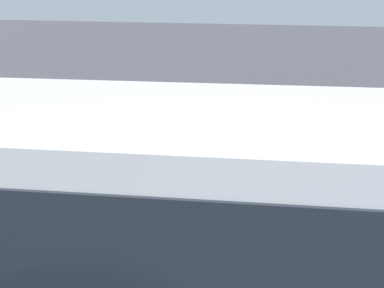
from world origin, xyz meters
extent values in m
plane|color=#38383D|center=(0.00, 0.00, 0.00)|extent=(80.00, 80.00, 0.00)
cube|color=#B7BABF|center=(-0.40, 5.26, 1.85)|extent=(10.58, 3.27, 2.80)
cube|color=black|center=(-0.30, 3.99, 2.41)|extent=(8.73, 0.70, 1.01)
cube|color=black|center=(-0.49, 6.53, 2.41)|extent=(8.73, 0.70, 1.01)
cube|color=#198C3F|center=(-0.30, 4.00, 1.29)|extent=(9.15, 0.72, 0.28)
cylinder|color=black|center=(-2.02, 2.76, 0.45)|extent=(0.12, 0.12, 0.74)
cube|color=black|center=(-2.02, 2.72, 0.05)|extent=(0.11, 0.26, 0.10)
cylinder|color=black|center=(-2.18, 2.76, 0.45)|extent=(0.12, 0.12, 0.74)
cube|color=black|center=(-2.18, 2.72, 0.05)|extent=(0.11, 0.26, 0.10)
cube|color=#D8F233|center=(-2.10, 2.76, 1.14)|extent=(0.39, 0.29, 0.62)
cube|color=silver|center=(-2.10, 2.76, 1.14)|extent=(0.40, 0.30, 0.06)
cylinder|color=#D8F233|center=(-1.86, 2.77, 1.15)|extent=(0.09, 0.09, 0.59)
sphere|color=tan|center=(-1.86, 2.77, 0.86)|extent=(0.09, 0.09, 0.09)
cylinder|color=#D8F233|center=(-2.34, 2.76, 1.15)|extent=(0.09, 0.09, 0.59)
sphere|color=tan|center=(-2.34, 2.76, 0.86)|extent=(0.09, 0.09, 0.09)
sphere|color=tan|center=(-2.10, 2.76, 1.58)|extent=(0.23, 0.23, 0.22)
cylinder|color=#473823|center=(-0.87, 2.64, 0.47)|extent=(0.15, 0.15, 0.77)
cube|color=black|center=(-0.88, 2.60, 0.05)|extent=(0.16, 0.28, 0.10)
cylinder|color=#473823|center=(-1.03, 2.68, 0.47)|extent=(0.15, 0.15, 0.77)
cube|color=black|center=(-1.04, 2.64, 0.05)|extent=(0.16, 0.28, 0.10)
cube|color=#3F594C|center=(-0.95, 2.66, 1.18)|extent=(0.44, 0.37, 0.64)
cylinder|color=#3F594C|center=(-0.72, 2.60, 1.19)|extent=(0.11, 0.11, 0.61)
sphere|color=tan|center=(-0.72, 2.60, 0.89)|extent=(0.11, 0.11, 0.09)
cylinder|color=#3F594C|center=(-1.18, 2.72, 1.19)|extent=(0.11, 0.11, 0.61)
sphere|color=tan|center=(-1.18, 2.72, 0.89)|extent=(0.11, 0.11, 0.09)
sphere|color=tan|center=(-0.95, 2.66, 1.64)|extent=(0.28, 0.28, 0.23)
cylinder|color=black|center=(0.35, 2.31, 0.47)|extent=(0.14, 0.14, 0.77)
cube|color=black|center=(0.35, 2.27, 0.05)|extent=(0.14, 0.27, 0.10)
cylinder|color=black|center=(0.19, 2.29, 0.47)|extent=(0.14, 0.14, 0.77)
cube|color=black|center=(0.19, 2.25, 0.05)|extent=(0.14, 0.27, 0.10)
cube|color=navy|center=(0.27, 2.30, 1.17)|extent=(0.42, 0.33, 0.64)
cylinder|color=navy|center=(0.50, 2.33, 1.19)|extent=(0.10, 0.10, 0.61)
sphere|color=tan|center=(0.50, 2.33, 0.89)|extent=(0.10, 0.10, 0.09)
cylinder|color=navy|center=(0.03, 2.26, 1.19)|extent=(0.10, 0.10, 0.61)
sphere|color=tan|center=(0.03, 2.26, 0.89)|extent=(0.10, 0.10, 0.09)
sphere|color=tan|center=(0.27, 2.30, 1.63)|extent=(0.26, 0.26, 0.23)
cylinder|color=black|center=(1.55, 2.48, 0.47)|extent=(0.13, 0.13, 0.76)
cube|color=black|center=(1.55, 2.44, 0.05)|extent=(0.12, 0.27, 0.10)
cylinder|color=black|center=(1.39, 2.47, 0.47)|extent=(0.13, 0.13, 0.76)
cube|color=black|center=(1.39, 2.43, 0.05)|extent=(0.12, 0.27, 0.10)
cube|color=black|center=(1.47, 2.47, 1.17)|extent=(0.40, 0.31, 0.64)
cylinder|color=black|center=(1.71, 2.49, 1.18)|extent=(0.10, 0.10, 0.60)
sphere|color=tan|center=(1.71, 2.49, 0.88)|extent=(0.10, 0.10, 0.09)
cylinder|color=black|center=(1.23, 2.46, 1.18)|extent=(0.10, 0.10, 0.60)
sphere|color=tan|center=(1.23, 2.46, 0.88)|extent=(0.10, 0.10, 0.09)
sphere|color=tan|center=(1.47, 2.47, 1.62)|extent=(0.25, 0.25, 0.23)
torus|color=black|center=(3.20, -2.51, 0.30)|extent=(0.61, 0.26, 0.60)
cylinder|color=silver|center=(3.20, -2.51, 0.30)|extent=(0.14, 0.12, 0.12)
torus|color=black|center=(4.27, -2.76, 1.24)|extent=(0.85, 0.32, 0.85)
cylinder|color=silver|center=(4.27, -2.76, 1.24)|extent=(0.14, 0.14, 0.12)
cylinder|color=silver|center=(3.01, -2.47, 0.60)|extent=(0.64, 0.20, 0.37)
cube|color=red|center=(3.47, -2.57, 0.97)|extent=(0.91, 0.47, 0.82)
cube|color=black|center=(3.80, -2.65, 1.32)|extent=(0.56, 0.33, 0.49)
cylinder|color=silver|center=(3.84, -2.80, 1.05)|extent=(0.40, 0.17, 0.35)
cylinder|color=black|center=(2.86, -2.43, 0.86)|extent=(0.17, 0.57, 0.04)
cube|color=black|center=(3.34, -2.54, 1.24)|extent=(0.57, 0.45, 0.55)
sphere|color=white|center=(2.93, -2.45, 1.12)|extent=(0.31, 0.31, 0.26)
cylinder|color=black|center=(3.17, -2.32, 1.05)|extent=(0.47, 0.19, 0.13)
cylinder|color=black|center=(3.72, -2.45, 1.11)|extent=(0.35, 0.17, 0.37)
cylinder|color=black|center=(3.09, -2.67, 1.05)|extent=(0.47, 0.19, 0.13)
cylinder|color=black|center=(3.63, -2.80, 1.11)|extent=(0.35, 0.17, 0.37)
cube|color=orange|center=(1.16, -3.10, 0.01)|extent=(0.34, 0.34, 0.03)
cone|color=orange|center=(1.16, -3.10, 0.33)|extent=(0.26, 0.26, 0.60)
cylinder|color=white|center=(1.16, -3.10, 0.30)|extent=(0.19, 0.19, 0.07)
cube|color=white|center=(-3.23, -0.88, 0.00)|extent=(0.19, 4.31, 0.01)
cube|color=white|center=(-0.51, -0.88, 0.00)|extent=(0.20, 4.91, 0.01)
cube|color=white|center=(2.21, -0.88, 0.00)|extent=(0.20, 4.82, 0.01)
camera|label=1|loc=(-1.09, 9.58, 4.46)|focal=43.78mm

